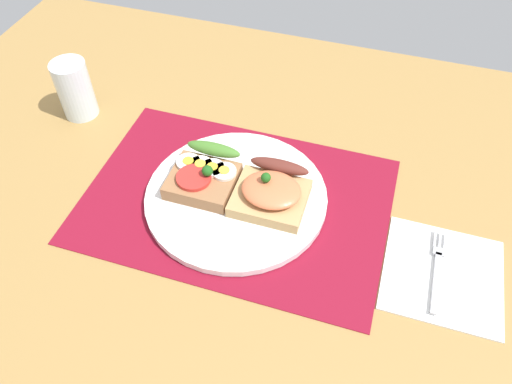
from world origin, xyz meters
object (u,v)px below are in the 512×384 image
(fork, at_px, (437,267))
(drinking_glass, at_px, (75,89))
(sandwich_salmon, at_px, (271,192))
(napkin, at_px, (443,274))
(plate, at_px, (236,197))
(sandwich_egg_tomato, at_px, (204,174))

(fork, relative_size, drinking_glass, 1.30)
(sandwich_salmon, distance_m, fork, 0.24)
(napkin, height_order, drinking_glass, drinking_glass)
(napkin, bearing_deg, plate, 172.36)
(plate, distance_m, sandwich_egg_tomato, 0.06)
(sandwich_salmon, relative_size, drinking_glass, 1.04)
(sandwich_salmon, distance_m, napkin, 0.25)
(drinking_glass, bearing_deg, sandwich_salmon, -15.64)
(sandwich_salmon, relative_size, napkin, 0.69)
(fork, bearing_deg, sandwich_egg_tomato, 172.48)
(napkin, xyz_separation_m, drinking_glass, (-0.61, 0.15, 0.05))
(plate, xyz_separation_m, drinking_glass, (-0.32, 0.11, 0.04))
(sandwich_egg_tomato, distance_m, sandwich_salmon, 0.10)
(plate, height_order, sandwich_egg_tomato, sandwich_egg_tomato)
(sandwich_egg_tomato, xyz_separation_m, drinking_glass, (-0.26, 0.10, 0.02))
(sandwich_egg_tomato, xyz_separation_m, fork, (0.34, -0.04, -0.02))
(fork, bearing_deg, plate, 172.98)
(napkin, bearing_deg, fork, 153.02)
(sandwich_salmon, height_order, drinking_glass, drinking_glass)
(sandwich_egg_tomato, distance_m, napkin, 0.35)
(plate, relative_size, napkin, 1.75)
(sandwich_salmon, bearing_deg, sandwich_egg_tomato, 177.59)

